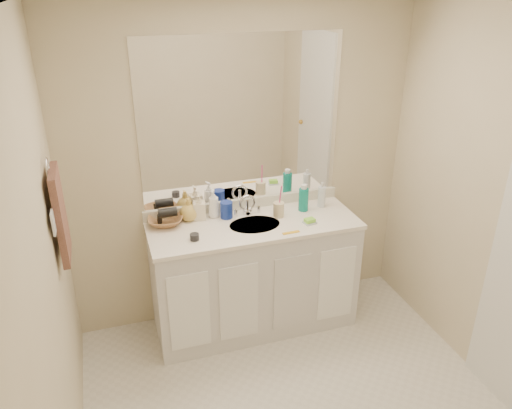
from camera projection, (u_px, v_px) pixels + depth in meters
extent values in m
cube|color=white|center=(328.00, 3.00, 2.07)|extent=(2.60, 2.60, 0.02)
cube|color=beige|center=(243.00, 169.00, 3.69)|extent=(2.60, 0.02, 2.40)
cube|color=beige|center=(44.00, 300.00, 2.21)|extent=(0.02, 2.60, 2.40)
cube|color=silver|center=(254.00, 277.00, 3.78)|extent=(1.50, 0.55, 0.85)
cube|color=white|center=(254.00, 225.00, 3.60)|extent=(1.52, 0.57, 0.03)
cube|color=silver|center=(244.00, 204.00, 3.80)|extent=(1.52, 0.03, 0.08)
cylinder|color=beige|center=(255.00, 226.00, 3.58)|extent=(0.37, 0.37, 0.02)
cylinder|color=silver|center=(247.00, 207.00, 3.70)|extent=(0.02, 0.02, 0.11)
cube|color=white|center=(242.00, 121.00, 3.54)|extent=(1.48, 0.01, 1.20)
cylinder|color=navy|center=(226.00, 210.00, 3.65)|extent=(0.11, 0.11, 0.13)
cylinder|color=beige|center=(279.00, 209.00, 3.67)|extent=(0.09, 0.09, 0.11)
cylinder|color=#E53C85|center=(280.00, 198.00, 3.63)|extent=(0.02, 0.04, 0.20)
cylinder|color=#0A8071|center=(303.00, 200.00, 3.75)|extent=(0.08, 0.08, 0.17)
cylinder|color=silver|center=(322.00, 197.00, 3.82)|extent=(0.07, 0.07, 0.16)
cube|color=silver|center=(310.00, 223.00, 3.59)|extent=(0.10, 0.09, 0.01)
cube|color=#89E437|center=(310.00, 220.00, 3.58)|extent=(0.08, 0.06, 0.03)
cube|color=gold|center=(291.00, 233.00, 3.45)|extent=(0.12, 0.03, 0.01)
cylinder|color=black|center=(195.00, 237.00, 3.36)|extent=(0.07, 0.07, 0.04)
imported|color=white|center=(214.00, 204.00, 3.64)|extent=(0.11, 0.11, 0.21)
imported|color=#FBEECC|center=(199.00, 207.00, 3.61)|extent=(0.10, 0.11, 0.20)
imported|color=#D4B252|center=(189.00, 209.00, 3.60)|extent=(0.15, 0.15, 0.17)
imported|color=#90613A|center=(166.00, 220.00, 3.56)|extent=(0.29, 0.29, 0.06)
cylinder|color=black|center=(168.00, 213.00, 3.54)|extent=(0.13, 0.07, 0.07)
torus|color=silver|center=(47.00, 166.00, 2.74)|extent=(0.01, 0.11, 0.11)
cube|color=#4B2F28|center=(60.00, 215.00, 2.87)|extent=(0.04, 0.32, 0.55)
cube|color=white|center=(53.00, 223.00, 2.67)|extent=(0.01, 0.08, 0.13)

